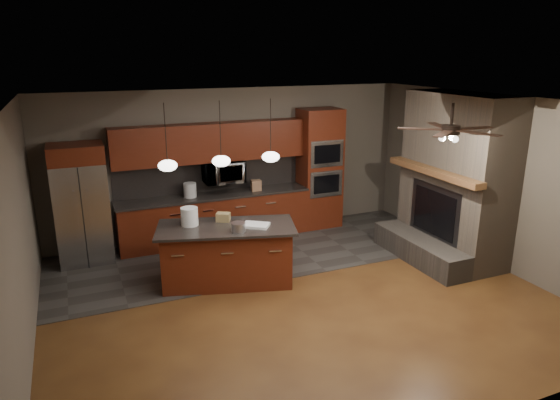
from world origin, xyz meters
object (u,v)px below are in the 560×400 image
oven_tower (319,169)px  refrigerator (81,204)px  microwave (223,172)px  white_bucket (189,217)px  paint_can (238,227)px  counter_box (256,185)px  kitchen_island (227,254)px  cardboard_box (223,217)px  paint_tray (256,225)px  counter_bucket (190,190)px

oven_tower → refrigerator: 4.47m
microwave → white_bucket: size_ratio=2.65×
oven_tower → paint_can: bearing=-138.7°
oven_tower → counter_box: bearing=-178.2°
white_bucket → kitchen_island: bearing=-27.9°
white_bucket → cardboard_box: size_ratio=1.35×
white_bucket → paint_tray: (0.90, -0.44, -0.12)m
cardboard_box → counter_box: size_ratio=1.01×
oven_tower → paint_can: 3.22m
microwave → refrigerator: 2.52m
paint_can → white_bucket: bearing=136.6°
paint_tray → cardboard_box: cardboard_box is taller
microwave → kitchen_island: bearing=-105.9°
kitchen_island → paint_can: paint_can is taller
white_bucket → paint_tray: white_bucket is taller
paint_can → cardboard_box: size_ratio=1.01×
cardboard_box → counter_box: bearing=83.9°
oven_tower → microwave: (-1.98, 0.06, 0.11)m
oven_tower → cardboard_box: (-2.48, -1.57, -0.21)m
kitchen_island → white_bucket: (-0.49, 0.26, 0.59)m
oven_tower → cardboard_box: bearing=-147.6°
paint_can → paint_tray: paint_can is taller
cardboard_box → counter_box: counter_box is taller
microwave → kitchen_island: (-0.54, -1.88, -0.83)m
kitchen_island → counter_box: (1.14, 1.78, 0.54)m
counter_bucket → paint_can: bearing=-84.3°
microwave → paint_tray: bearing=-93.5°
cardboard_box → counter_box: 1.89m
white_bucket → counter_bucket: size_ratio=1.05×
white_bucket → paint_can: 0.81m
white_bucket → counter_box: white_bucket is taller
paint_tray → counter_box: counter_box is taller
white_bucket → counter_box: (1.63, 1.52, -0.06)m
white_bucket → paint_can: bearing=-43.4°
oven_tower → kitchen_island: oven_tower is taller
microwave → paint_tray: 2.10m
kitchen_island → microwave: bearing=90.0°
refrigerator → paint_can: refrigerator is taller
paint_can → kitchen_island: bearing=108.4°
microwave → counter_bucket: size_ratio=2.79×
microwave → refrigerator: size_ratio=0.36×
refrigerator → counter_bucket: (1.84, 0.08, 0.02)m
white_bucket → refrigerator: bearing=134.6°
counter_box → counter_bucket: bearing=-176.1°
counter_bucket → counter_box: 1.26m
oven_tower → cardboard_box: 2.94m
oven_tower → white_bucket: size_ratio=8.62×
refrigerator → paint_can: bearing=-44.8°
refrigerator → kitchen_island: 2.68m
oven_tower → white_bucket: oven_tower is taller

